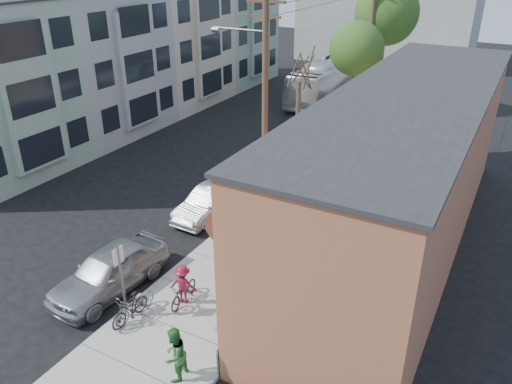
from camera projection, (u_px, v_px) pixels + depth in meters
The scene contains 27 objects.
ground at pixel (154, 242), 21.33m from camera, with size 120.00×120.00×0.00m, color black.
sidewalk at pixel (338, 169), 28.12m from camera, with size 4.50×58.00×0.15m, color #ABA99E.
cafe_building at pixel (403, 171), 19.93m from camera, with size 6.60×20.20×6.61m.
apartment_row at pixel (143, 54), 35.46m from camera, with size 6.30×32.00×9.00m.
end_cap_building at pixel (389, 3), 52.58m from camera, with size 18.00×8.00×12.00m, color #A0A09B.
sign_post at pixel (121, 275), 16.14m from camera, with size 0.07×0.45×2.80m.
parking_meter_near at pixel (214, 221), 20.97m from camera, with size 0.14×0.14×1.24m.
parking_meter_far at pixel (287, 164), 26.54m from camera, with size 0.14×0.14×1.24m.
utility_pole_near at pixel (264, 95), 22.23m from camera, with size 3.57×0.28×10.00m.
utility_pole_far at pixel (370, 43), 34.53m from camera, with size 1.80×0.28×10.00m.
tree_bare at pixel (297, 133), 25.49m from camera, with size 0.24×0.24×5.31m.
tree_leafy_mid at pixel (357, 49), 31.07m from camera, with size 3.40×3.40×7.20m.
tree_leafy_far at pixel (387, 13), 35.34m from camera, with size 4.51×4.51×9.23m.
patio_chair_a at pixel (260, 301), 16.88m from camera, with size 0.50×0.50×0.88m, color #12422C, non-canonical shape.
patio_chair_b at pixel (241, 316), 16.19m from camera, with size 0.50×0.50×0.88m, color #12422C, non-canonical shape.
patron_grey at pixel (222, 331), 14.85m from camera, with size 0.68×0.45×1.86m, color gray.
patron_green at pixel (175, 355), 14.07m from camera, with size 0.85×0.66×1.75m, color #30732E.
cyclist at pixel (183, 284), 17.22m from camera, with size 0.95×0.55×1.48m, color maroon.
cyclist_bike at pixel (184, 292), 17.35m from camera, with size 0.57×1.65×0.87m, color black.
parked_bike_a at pixel (130, 308), 16.45m from camera, with size 0.46×1.64×0.98m, color black.
parked_bike_b at pixel (135, 304), 16.67m from camera, with size 0.62×1.79×0.94m, color slate.
car_0 at pixel (109, 270), 18.08m from camera, with size 1.93×4.79×1.63m, color #95979C.
car_1 at pixel (210, 202), 23.19m from camera, with size 1.46×4.17×1.38m, color #B9BDC2.
car_2 at pixel (262, 164), 27.18m from camera, with size 2.04×5.02×1.46m, color black.
car_3 at pixel (305, 132), 31.74m from camera, with size 2.60×5.64×1.57m, color #96979D.
car_4 at pixel (337, 108), 36.32m from camera, with size 1.76×5.05×1.66m, color #95989C.
bus at pixel (327, 80), 40.73m from camera, with size 2.64×11.27×3.14m, color white.
Camera 1 is at (12.57, -13.84, 11.37)m, focal length 35.00 mm.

